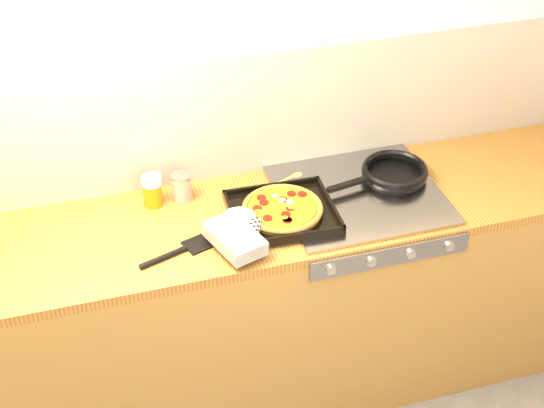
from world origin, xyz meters
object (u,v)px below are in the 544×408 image
object	(u,v)px
frying_pan	(393,173)
juice_glass	(152,190)
tomato_can	(182,187)
pizza_on_tray	(269,216)

from	to	relation	value
frying_pan	juice_glass	xyz separation A→B (m)	(-0.91, 0.11, 0.02)
tomato_can	juice_glass	bearing A→B (deg)	-176.97
frying_pan	juice_glass	size ratio (longest dim) A/B	3.60
frying_pan	tomato_can	distance (m)	0.81
pizza_on_tray	tomato_can	xyz separation A→B (m)	(-0.26, 0.25, 0.01)
tomato_can	juice_glass	world-z (taller)	juice_glass
pizza_on_tray	frying_pan	distance (m)	0.56
tomato_can	pizza_on_tray	bearing A→B (deg)	-44.09
juice_glass	tomato_can	bearing A→B (deg)	3.03
pizza_on_tray	juice_glass	size ratio (longest dim) A/B	4.09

